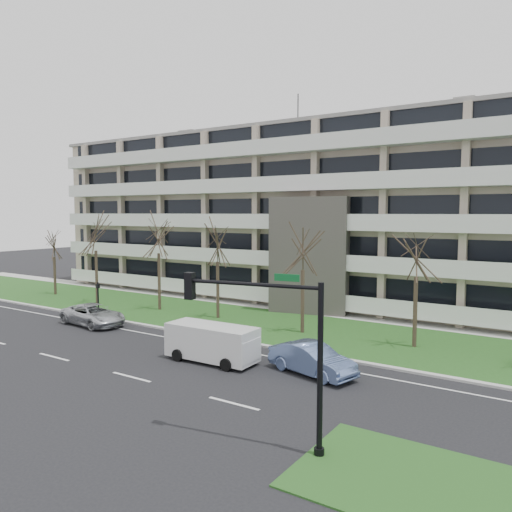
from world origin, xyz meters
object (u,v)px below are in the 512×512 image
Objects in this scene: silver_pickup at (93,315)px; pedestrian_signal at (98,296)px; white_van at (213,340)px; blue_sedan at (312,359)px; traffic_signal at (271,336)px.

silver_pickup is 1.81m from pedestrian_signal.
silver_pickup is at bearing 168.53° from white_van.
pedestrian_signal is (-0.87, 1.17, 1.06)m from silver_pickup.
silver_pickup is 1.14× the size of blue_sedan.
pedestrian_signal is (-20.70, 9.81, -2.00)m from traffic_signal.
blue_sedan is 5.40m from white_van.
traffic_signal reaches higher than silver_pickup.
pedestrian_signal is at bearing 97.46° from blue_sedan.
pedestrian_signal is (-18.42, 2.33, 1.03)m from blue_sedan.
silver_pickup is 1.04× the size of white_van.
pedestrian_signal is (-13.13, 3.33, 0.63)m from white_van.
blue_sedan is 1.63× the size of pedestrian_signal.
traffic_signal reaches higher than blue_sedan.
silver_pickup is 21.85m from traffic_signal.
blue_sedan is 18.59m from pedestrian_signal.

